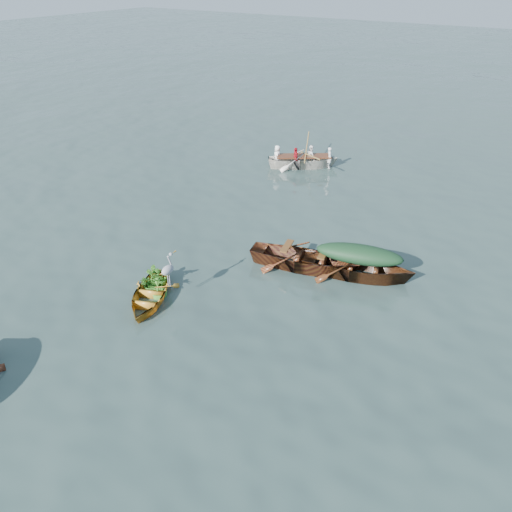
{
  "coord_description": "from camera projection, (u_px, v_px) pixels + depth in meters",
  "views": [
    {
      "loc": [
        6.87,
        -7.83,
        7.64
      ],
      "look_at": [
        0.25,
        2.23,
        0.5
      ],
      "focal_mm": 35.0,
      "sensor_mm": 36.0,
      "label": 1
    }
  ],
  "objects": [
    {
      "name": "ground",
      "position": [
        200.0,
        307.0,
        12.77
      ],
      "size": [
        140.0,
        140.0,
        0.0
      ],
      "primitive_type": "plane",
      "color": "#304440",
      "rests_on": "ground"
    },
    {
      "name": "yellow_dinghy",
      "position": [
        150.0,
        301.0,
        13.0
      ],
      "size": [
        2.35,
        3.07,
        0.74
      ],
      "primitive_type": "imported",
      "rotation": [
        0.0,
        0.0,
        0.46
      ],
      "color": "#BE7F25",
      "rests_on": "ground"
    },
    {
      "name": "green_tarp_boat",
      "position": [
        357.0,
        277.0,
        14.0
      ],
      "size": [
        4.52,
        2.49,
        1.0
      ],
      "primitive_type": "imported",
      "rotation": [
        0.0,
        0.0,
        1.85
      ],
      "color": "#4C2D11",
      "rests_on": "ground"
    },
    {
      "name": "open_wooden_boat",
      "position": [
        304.0,
        268.0,
        14.38
      ],
      "size": [
        4.62,
        2.33,
        1.03
      ],
      "primitive_type": "imported",
      "rotation": [
        0.0,
        0.0,
        1.8
      ],
      "color": "brown",
      "rests_on": "ground"
    },
    {
      "name": "rowed_boat",
      "position": [
        303.0,
        167.0,
        21.42
      ],
      "size": [
        4.15,
        3.41,
        0.99
      ],
      "primitive_type": "imported",
      "rotation": [
        0.0,
        0.0,
        2.18
      ],
      "color": "white",
      "rests_on": "ground"
    },
    {
      "name": "green_tarp_cover",
      "position": [
        359.0,
        253.0,
        13.61
      ],
      "size": [
        2.49,
        1.37,
        0.52
      ],
      "primitive_type": "ellipsoid",
      "rotation": [
        0.0,
        0.0,
        1.85
      ],
      "color": "black",
      "rests_on": "green_tarp_boat"
    },
    {
      "name": "thwart_benches",
      "position": [
        305.0,
        252.0,
        14.11
      ],
      "size": [
        2.34,
        1.3,
        0.04
      ],
      "primitive_type": null,
      "rotation": [
        0.0,
        0.0,
        1.8
      ],
      "color": "#573214",
      "rests_on": "open_wooden_boat"
    },
    {
      "name": "heron",
      "position": [
        168.0,
        275.0,
        12.56
      ],
      "size": [
        0.43,
        0.48,
        0.92
      ],
      "primitive_type": null,
      "rotation": [
        0.0,
        0.0,
        0.46
      ],
      "color": "#9C9EA5",
      "rests_on": "yellow_dinghy"
    },
    {
      "name": "dinghy_weeds",
      "position": [
        155.0,
        268.0,
        13.13
      ],
      "size": [
        1.03,
        1.12,
        0.6
      ],
      "primitive_type": "imported",
      "rotation": [
        0.0,
        0.0,
        0.46
      ],
      "color": "#2F701D",
      "rests_on": "yellow_dinghy"
    },
    {
      "name": "rowers",
      "position": [
        304.0,
        148.0,
        20.98
      ],
      "size": [
        3.05,
        2.59,
        0.76
      ],
      "primitive_type": "imported",
      "rotation": [
        0.0,
        0.0,
        2.18
      ],
      "color": "silver",
      "rests_on": "rowed_boat"
    },
    {
      "name": "oars",
      "position": [
        303.0,
        156.0,
        21.16
      ],
      "size": [
        1.97,
        2.48,
        0.06
      ],
      "primitive_type": null,
      "rotation": [
        0.0,
        0.0,
        2.18
      ],
      "color": "olive",
      "rests_on": "rowed_boat"
    }
  ]
}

